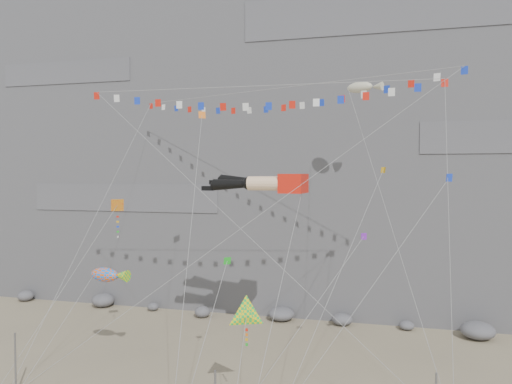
# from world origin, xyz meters

# --- Properties ---
(cliff) EXTENTS (80.00, 28.00, 50.00)m
(cliff) POSITION_xyz_m (0.00, 32.00, 25.00)
(cliff) COLOR slate
(cliff) RESTS_ON ground
(talus_boulders) EXTENTS (60.00, 3.00, 1.20)m
(talus_boulders) POSITION_xyz_m (0.00, 17.00, 0.60)
(talus_boulders) COLOR slate
(talus_boulders) RESTS_ON ground
(anchor_pole_left) EXTENTS (0.12, 0.12, 4.19)m
(anchor_pole_left) POSITION_xyz_m (-13.59, -3.90, 2.10)
(anchor_pole_left) COLOR slate
(anchor_pole_left) RESTS_ON ground
(legs_kite) EXTENTS (8.25, 16.59, 20.32)m
(legs_kite) POSITION_xyz_m (0.96, 6.02, 13.92)
(legs_kite) COLOR red
(legs_kite) RESTS_ON ground
(flag_banner_upper) EXTENTS (28.76, 20.35, 30.05)m
(flag_banner_upper) POSITION_xyz_m (0.83, 9.91, 21.77)
(flag_banner_upper) COLOR red
(flag_banner_upper) RESTS_ON ground
(flag_banner_lower) EXTENTS (25.77, 5.88, 25.18)m
(flag_banner_lower) POSITION_xyz_m (0.96, 3.66, 20.94)
(flag_banner_lower) COLOR red
(flag_banner_lower) RESTS_ON ground
(harlequin_kite) EXTENTS (5.74, 8.99, 15.23)m
(harlequin_kite) POSITION_xyz_m (-10.28, 3.47, 12.17)
(harlequin_kite) COLOR red
(harlequin_kite) RESTS_ON ground
(fish_windsock) EXTENTS (4.94, 6.73, 9.59)m
(fish_windsock) POSITION_xyz_m (-10.67, 2.22, 6.98)
(fish_windsock) COLOR #F4590C
(fish_windsock) RESTS_ON ground
(delta_kite) EXTENTS (2.39, 5.30, 8.00)m
(delta_kite) POSITION_xyz_m (1.83, -2.38, 6.06)
(delta_kite) COLOR yellow
(delta_kite) RESTS_ON ground
(blimp_windsock) EXTENTS (8.07, 14.86, 26.44)m
(blimp_windsock) POSITION_xyz_m (7.78, 11.55, 21.81)
(blimp_windsock) COLOR beige
(blimp_windsock) RESTS_ON ground
(small_kite_a) EXTENTS (3.39, 12.96, 23.03)m
(small_kite_a) POSITION_xyz_m (-4.26, 6.14, 19.02)
(small_kite_a) COLOR orange
(small_kite_a) RESTS_ON ground
(small_kite_b) EXTENTS (7.74, 10.99, 16.15)m
(small_kite_b) POSITION_xyz_m (8.32, 4.89, 9.96)
(small_kite_b) COLOR purple
(small_kite_b) RESTS_ON ground
(small_kite_c) EXTENTS (1.15, 8.46, 11.58)m
(small_kite_c) POSITION_xyz_m (-0.69, 1.51, 8.48)
(small_kite_c) COLOR green
(small_kite_c) RESTS_ON ground
(small_kite_d) EXTENTS (6.47, 15.74, 22.03)m
(small_kite_d) POSITION_xyz_m (9.59, 9.33, 14.54)
(small_kite_d) COLOR gold
(small_kite_d) RESTS_ON ground
(small_kite_e) EXTENTS (10.90, 8.06, 19.15)m
(small_kite_e) POSITION_xyz_m (13.64, 2.26, 14.12)
(small_kite_e) COLOR #1636C6
(small_kite_e) RESTS_ON ground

